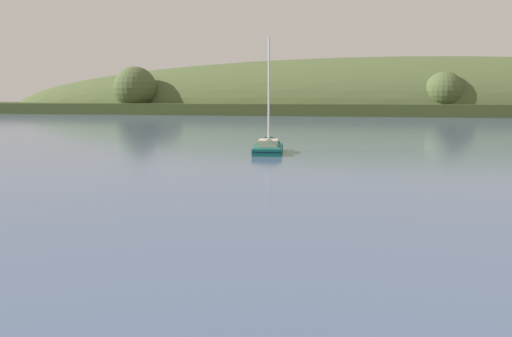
{
  "coord_description": "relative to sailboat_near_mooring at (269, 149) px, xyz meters",
  "views": [
    {
      "loc": [
        4.1,
        9.46,
        6.23
      ],
      "look_at": [
        -1.65,
        42.68,
        1.63
      ],
      "focal_mm": 37.01,
      "sensor_mm": 36.0,
      "label": 1
    }
  ],
  "objects": [
    {
      "name": "far_shoreline_hill",
      "position": [
        19.38,
        145.94,
        -0.02
      ],
      "size": [
        403.7,
        85.39,
        42.12
      ],
      "rotation": [
        0.0,
        0.0,
        -0.06
      ],
      "color": "#35401E",
      "rests_on": "ground"
    },
    {
      "name": "sailboat_near_mooring",
      "position": [
        0.0,
        0.0,
        0.0
      ],
      "size": [
        3.95,
        8.79,
        14.23
      ],
      "rotation": [
        0.0,
        0.0,
        1.67
      ],
      "color": "#0F564C",
      "rests_on": "ground"
    }
  ]
}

